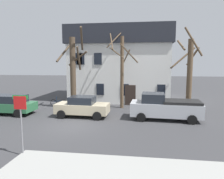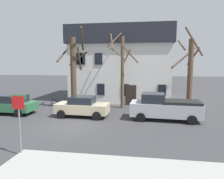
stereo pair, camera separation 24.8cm
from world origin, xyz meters
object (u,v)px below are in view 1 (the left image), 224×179
tree_bare_near (73,70)px  street_sign_pole (21,114)px  building_main (121,64)px  bicycle_leaning (58,103)px  tree_bare_mid (122,69)px  pickup_truck_silver (165,107)px  car_green_wagon (8,104)px  tree_bare_far (189,72)px  car_beige_sedan (82,107)px

tree_bare_near → street_sign_pole: size_ratio=2.65×
building_main → bicycle_leaning: (-5.74, -5.96, -3.90)m
building_main → tree_bare_mid: bearing=-83.9°
tree_bare_near → pickup_truck_silver: (8.18, -2.83, -2.70)m
tree_bare_mid → car_green_wagon: tree_bare_mid is taller
tree_bare_far → car_green_wagon: 15.97m
tree_bare_mid → pickup_truck_silver: bearing=-45.5°
car_green_wagon → bicycle_leaning: size_ratio=2.61×
pickup_truck_silver → bicycle_leaning: size_ratio=3.08×
pickup_truck_silver → street_sign_pole: bearing=-134.9°
tree_bare_far → car_beige_sedan: bearing=-161.2°
tree_bare_far → bicycle_leaning: bearing=177.8°
tree_bare_mid → tree_bare_far: tree_bare_mid is taller
tree_bare_near → car_beige_sedan: (1.65, -2.86, -2.84)m
street_sign_pole → car_green_wagon: bearing=128.1°
pickup_truck_silver → car_beige_sedan: bearing=-179.7°
tree_bare_mid → tree_bare_far: size_ratio=1.03×
building_main → tree_bare_mid: size_ratio=1.52×
car_beige_sedan → tree_bare_far: bearing=18.8°
car_green_wagon → car_beige_sedan: car_beige_sedan is taller
car_green_wagon → bicycle_leaning: (3.03, 3.51, -0.49)m
tree_bare_near → street_sign_pole: bearing=-85.3°
tree_bare_far → street_sign_pole: 14.28m
building_main → tree_bare_mid: 5.73m
tree_bare_mid → pickup_truck_silver: (3.69, -3.76, -2.85)m
tree_bare_mid → car_beige_sedan: bearing=-126.8°
building_main → pickup_truck_silver: building_main is taller
car_beige_sedan → bicycle_leaning: bearing=135.1°
car_green_wagon → bicycle_leaning: car_green_wagon is taller
tree_bare_far → car_green_wagon: bearing=-168.9°
building_main → bicycle_leaning: size_ratio=6.56×
tree_bare_mid → street_sign_pole: size_ratio=2.63×
car_beige_sedan → building_main: bearing=76.8°
tree_bare_far → bicycle_leaning: tree_bare_far is taller
car_green_wagon → tree_bare_mid: bearing=22.0°
tree_bare_near → street_sign_pole: 10.36m
street_sign_pole → bicycle_leaning: size_ratio=1.64×
car_beige_sedan → car_green_wagon: bearing=180.0°
building_main → tree_bare_far: building_main is taller
building_main → tree_bare_far: (6.67, -6.44, -0.71)m
pickup_truck_silver → bicycle_leaning: bearing=160.9°
tree_bare_far → bicycle_leaning: 12.82m
tree_bare_far → street_sign_pole: bearing=-133.1°
car_beige_sedan → street_sign_pole: street_sign_pole is taller
car_beige_sedan → bicycle_leaning: 4.99m
tree_bare_mid → pickup_truck_silver: tree_bare_mid is taller
tree_bare_mid → street_sign_pole: (-3.64, -11.11, -1.83)m
building_main → bicycle_leaning: building_main is taller
car_green_wagon → street_sign_pole: bearing=-51.9°
tree_bare_near → bicycle_leaning: (-1.87, 0.65, -3.31)m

